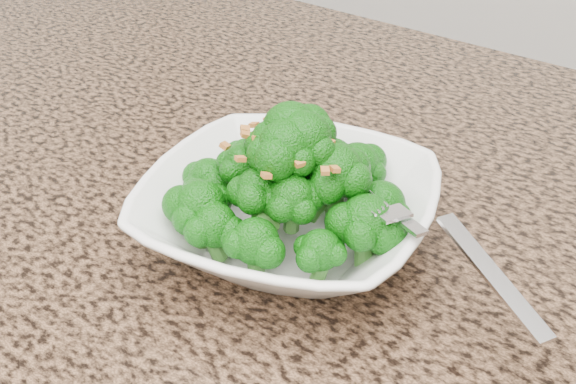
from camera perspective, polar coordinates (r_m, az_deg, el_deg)
The scene contains 5 objects.
granite_counter at distance 0.65m, azimuth -4.39°, elevation -3.06°, with size 1.64×1.04×0.03m, color brown.
bowl at distance 0.60m, azimuth 0.00°, elevation -1.68°, with size 0.24×0.24×0.06m, color white.
broccoli_pile at distance 0.56m, azimuth 0.00°, elevation 4.03°, with size 0.21×0.21×0.08m, color #0F600B, non-canonical shape.
garlic_topping at distance 0.54m, azimuth 0.00°, elevation 7.86°, with size 0.13×0.13×0.01m, color #BF732E, non-canonical shape.
fork at distance 0.53m, azimuth 10.27°, elevation -2.94°, with size 0.19×0.03×0.01m, color silver, non-canonical shape.
Camera 1 is at (0.37, -0.08, 1.27)m, focal length 45.00 mm.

